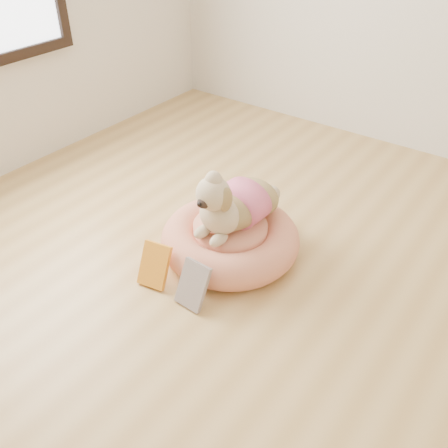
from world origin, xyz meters
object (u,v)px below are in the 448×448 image
Objects in this scene: pet_bed at (230,239)px; dog at (233,193)px; book_white at (193,285)px; book_yellow at (155,265)px.

pet_bed is 0.26m from dog.
pet_bed is at bearing -150.45° from dog.
dog is at bearing 101.14° from book_white.
dog reaches higher than pet_bed.
pet_bed is 0.39m from book_yellow.
book_yellow reaches higher than pet_bed.
dog reaches higher than book_white.
book_yellow is 0.98× the size of book_white.
dog is 0.45m from book_white.
book_white is at bearing -77.34° from dog.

